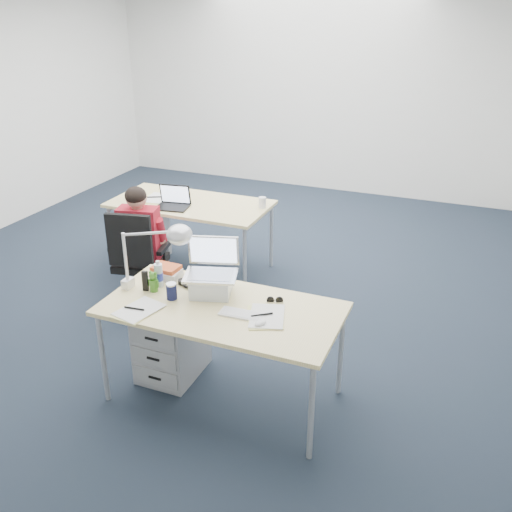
{
  "coord_description": "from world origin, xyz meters",
  "views": [
    {
      "loc": [
        2.43,
        -4.51,
        2.61
      ],
      "look_at": [
        0.96,
        -0.92,
        0.85
      ],
      "focal_mm": 40.0,
      "sensor_mm": 36.0,
      "label": 1
    }
  ],
  "objects_px": {
    "desk_far": "(190,207)",
    "drawer_pedestal_near": "(172,341)",
    "cordless_phone": "(145,281)",
    "computer_mouse": "(260,323)",
    "far_cup": "(262,202)",
    "sunglasses": "(275,300)",
    "desk_near": "(222,313)",
    "water_bottle": "(159,274)",
    "headphones": "(193,282)",
    "dark_laptop": "(171,197)",
    "seated_person": "(145,243)",
    "desk_lamp": "(146,255)",
    "book_stack": "(166,272)",
    "can_koozie": "(172,291)",
    "drawer_pedestal_far": "(143,236)",
    "silver_laptop": "(210,269)",
    "office_chair": "(141,280)",
    "bear_figurine": "(153,281)",
    "wireless_keyboard": "(241,314)"
  },
  "relations": [
    {
      "from": "drawer_pedestal_near",
      "to": "cordless_phone",
      "type": "distance_m",
      "value": 0.55
    },
    {
      "from": "desk_near",
      "to": "sunglasses",
      "type": "distance_m",
      "value": 0.37
    },
    {
      "from": "headphones",
      "to": "dark_laptop",
      "type": "height_order",
      "value": "dark_laptop"
    },
    {
      "from": "drawer_pedestal_far",
      "to": "sunglasses",
      "type": "xyz_separation_m",
      "value": [
        2.12,
        -1.61,
        0.47
      ]
    },
    {
      "from": "drawer_pedestal_far",
      "to": "water_bottle",
      "type": "distance_m",
      "value": 2.2
    },
    {
      "from": "office_chair",
      "to": "drawer_pedestal_near",
      "type": "relative_size",
      "value": 1.76
    },
    {
      "from": "seated_person",
      "to": "desk_near",
      "type": "bearing_deg",
      "value": -52.58
    },
    {
      "from": "desk_far",
      "to": "seated_person",
      "type": "distance_m",
      "value": 0.76
    },
    {
      "from": "far_cup",
      "to": "desk_near",
      "type": "bearing_deg",
      "value": -76.07
    },
    {
      "from": "silver_laptop",
      "to": "book_stack",
      "type": "height_order",
      "value": "silver_laptop"
    },
    {
      "from": "silver_laptop",
      "to": "desk_lamp",
      "type": "xyz_separation_m",
      "value": [
        -0.42,
        -0.14,
        0.09
      ]
    },
    {
      "from": "can_koozie",
      "to": "wireless_keyboard",
      "type": "bearing_deg",
      "value": -2.4
    },
    {
      "from": "can_koozie",
      "to": "drawer_pedestal_far",
      "type": "bearing_deg",
      "value": 128.35
    },
    {
      "from": "headphones",
      "to": "cordless_phone",
      "type": "distance_m",
      "value": 0.34
    },
    {
      "from": "can_koozie",
      "to": "book_stack",
      "type": "relative_size",
      "value": 0.57
    },
    {
      "from": "sunglasses",
      "to": "desk_lamp",
      "type": "bearing_deg",
      "value": 172.54
    },
    {
      "from": "computer_mouse",
      "to": "far_cup",
      "type": "distance_m",
      "value": 2.22
    },
    {
      "from": "silver_laptop",
      "to": "water_bottle",
      "type": "distance_m",
      "value": 0.41
    },
    {
      "from": "cordless_phone",
      "to": "water_bottle",
      "type": "bearing_deg",
      "value": 49.61
    },
    {
      "from": "drawer_pedestal_near",
      "to": "can_koozie",
      "type": "distance_m",
      "value": 0.54
    },
    {
      "from": "drawer_pedestal_far",
      "to": "cordless_phone",
      "type": "height_order",
      "value": "cordless_phone"
    },
    {
      "from": "desk_far",
      "to": "sunglasses",
      "type": "relative_size",
      "value": 14.05
    },
    {
      "from": "desk_near",
      "to": "drawer_pedestal_near",
      "type": "distance_m",
      "value": 0.64
    },
    {
      "from": "desk_far",
      "to": "bear_figurine",
      "type": "relative_size",
      "value": 10.31
    },
    {
      "from": "office_chair",
      "to": "computer_mouse",
      "type": "height_order",
      "value": "office_chair"
    },
    {
      "from": "desk_near",
      "to": "silver_laptop",
      "type": "bearing_deg",
      "value": 135.93
    },
    {
      "from": "desk_far",
      "to": "seated_person",
      "type": "height_order",
      "value": "seated_person"
    },
    {
      "from": "desk_far",
      "to": "water_bottle",
      "type": "relative_size",
      "value": 8.06
    },
    {
      "from": "desk_far",
      "to": "book_stack",
      "type": "distance_m",
      "value": 1.7
    },
    {
      "from": "sunglasses",
      "to": "dark_laptop",
      "type": "distance_m",
      "value": 2.12
    },
    {
      "from": "desk_far",
      "to": "sunglasses",
      "type": "xyz_separation_m",
      "value": [
        1.52,
        -1.61,
        0.06
      ]
    },
    {
      "from": "office_chair",
      "to": "water_bottle",
      "type": "bearing_deg",
      "value": -60.63
    },
    {
      "from": "seated_person",
      "to": "desk_lamp",
      "type": "height_order",
      "value": "desk_lamp"
    },
    {
      "from": "desk_near",
      "to": "drawer_pedestal_far",
      "type": "height_order",
      "value": "desk_near"
    },
    {
      "from": "silver_laptop",
      "to": "cordless_phone",
      "type": "relative_size",
      "value": 2.56
    },
    {
      "from": "cordless_phone",
      "to": "sunglasses",
      "type": "xyz_separation_m",
      "value": [
        0.9,
        0.19,
        -0.06
      ]
    },
    {
      "from": "desk_far",
      "to": "drawer_pedestal_far",
      "type": "xyz_separation_m",
      "value": [
        -0.6,
        -0.0,
        -0.41
      ]
    },
    {
      "from": "desk_far",
      "to": "book_stack",
      "type": "relative_size",
      "value": 7.75
    },
    {
      "from": "cordless_phone",
      "to": "desk_lamp",
      "type": "distance_m",
      "value": 0.21
    },
    {
      "from": "cordless_phone",
      "to": "desk_lamp",
      "type": "xyz_separation_m",
      "value": [
        0.03,
        -0.01,
        0.21
      ]
    },
    {
      "from": "desk_near",
      "to": "drawer_pedestal_far",
      "type": "distance_m",
      "value": 2.59
    },
    {
      "from": "headphones",
      "to": "dark_laptop",
      "type": "bearing_deg",
      "value": 107.98
    },
    {
      "from": "water_bottle",
      "to": "desk_lamp",
      "type": "relative_size",
      "value": 0.35
    },
    {
      "from": "desk_far",
      "to": "desk_lamp",
      "type": "distance_m",
      "value": 1.95
    },
    {
      "from": "cordless_phone",
      "to": "dark_laptop",
      "type": "height_order",
      "value": "dark_laptop"
    },
    {
      "from": "sunglasses",
      "to": "cordless_phone",
      "type": "bearing_deg",
      "value": 171.31
    },
    {
      "from": "desk_far",
      "to": "drawer_pedestal_near",
      "type": "height_order",
      "value": "desk_far"
    },
    {
      "from": "sunglasses",
      "to": "far_cup",
      "type": "bearing_deg",
      "value": 93.79
    },
    {
      "from": "desk_near",
      "to": "bear_figurine",
      "type": "relative_size",
      "value": 10.31
    },
    {
      "from": "office_chair",
      "to": "desk_lamp",
      "type": "relative_size",
      "value": 1.7
    }
  ]
}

